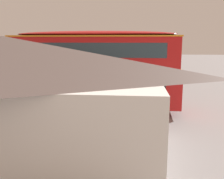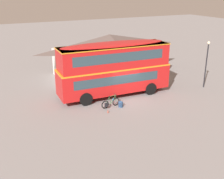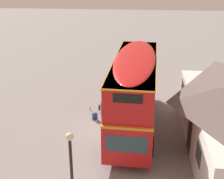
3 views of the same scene
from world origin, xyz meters
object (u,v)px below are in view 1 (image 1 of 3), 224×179
backpack_on_ground (112,97)px  water_bottle_clear_plastic (106,100)px  double_decker_bus (95,68)px  water_bottle_red_squeeze (131,98)px  touring_bicycle (122,97)px

backpack_on_ground → water_bottle_clear_plastic: (0.37, 0.14, -0.17)m
double_decker_bus → water_bottle_red_squeeze: (-2.17, -3.21, -2.52)m
touring_bicycle → backpack_on_ground: touring_bicycle is taller
water_bottle_clear_plastic → water_bottle_red_squeeze: (-1.78, -0.70, 0.02)m
backpack_on_ground → water_bottle_red_squeeze: backpack_on_ground is taller
backpack_on_ground → water_bottle_clear_plastic: bearing=21.0°
backpack_on_ground → water_bottle_clear_plastic: 0.43m
double_decker_bus → water_bottle_red_squeeze: bearing=-124.1°
touring_bicycle → water_bottle_clear_plastic: size_ratio=7.74×
backpack_on_ground → water_bottle_clear_plastic: size_ratio=2.36×
touring_bicycle → double_decker_bus: bearing=56.3°
touring_bicycle → backpack_on_ground: bearing=-25.7°
double_decker_bus → water_bottle_clear_plastic: (-0.39, -2.51, -2.54)m
double_decker_bus → water_bottle_clear_plastic: bearing=-98.9°
water_bottle_clear_plastic → water_bottle_red_squeeze: size_ratio=0.87×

